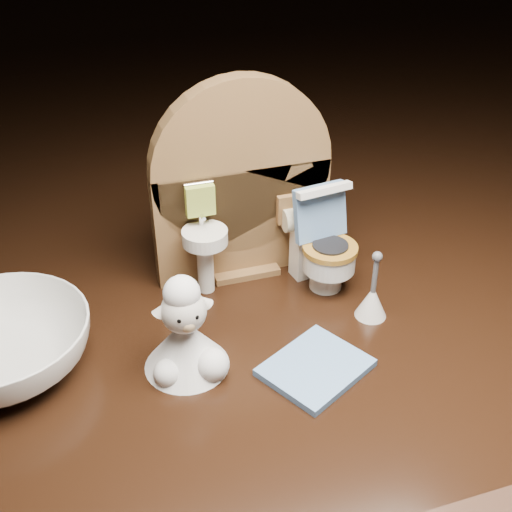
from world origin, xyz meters
The scene contains 6 objects.
backdrop_panel centered at (0.00, 0.06, 0.07)m, with size 0.13×0.05×0.15m.
toy_toilet centered at (0.05, 0.03, 0.03)m, with size 0.04×0.05×0.08m.
bath_mat centered at (0.01, -0.06, 0.00)m, with size 0.06×0.05×0.00m, color #638EC5.
toilet_brush centered at (0.07, -0.02, 0.01)m, with size 0.02×0.02×0.05m.
plush_lamb centered at (-0.06, -0.03, 0.02)m, with size 0.05×0.05×0.07m.
ceramic_bowl centered at (-0.17, 0.00, 0.02)m, with size 0.11×0.11×0.03m, color white.
Camera 1 is at (-0.11, -0.33, 0.28)m, focal length 45.00 mm.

